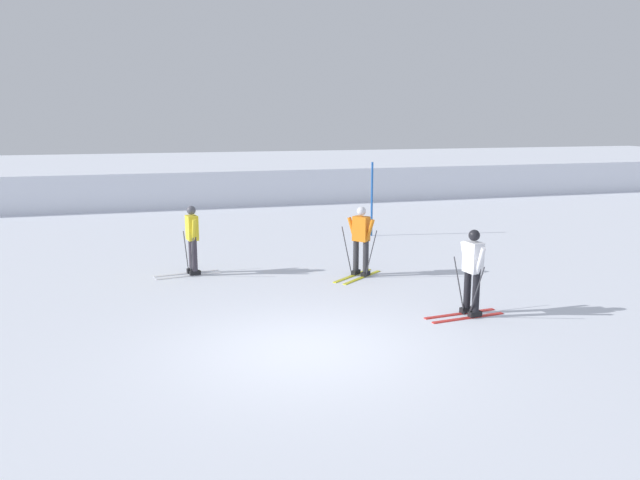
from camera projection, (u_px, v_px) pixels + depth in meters
name	position (u px, v px, depth m)	size (l,w,h in m)	color
ground_plane	(304.00, 350.00, 10.57)	(120.00, 120.00, 0.00)	silver
far_snow_ridge	(194.00, 182.00, 29.85)	(80.00, 6.88, 1.53)	silver
skier_yellow	(192.00, 238.00, 15.46)	(1.64, 0.99, 1.71)	silver
skier_orange	(362.00, 237.00, 15.34)	(1.48, 1.29, 1.71)	gold
skier_white	(472.00, 270.00, 12.24)	(1.63, 1.00, 1.71)	red
trail_marker_pole	(372.00, 199.00, 20.48)	(0.07, 0.07, 2.40)	#1E56AD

